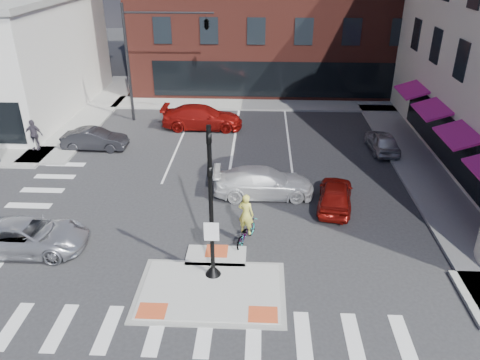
{
  "coord_description": "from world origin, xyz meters",
  "views": [
    {
      "loc": [
        1.69,
        -13.82,
        11.28
      ],
      "look_at": [
        0.82,
        4.67,
        2.0
      ],
      "focal_mm": 35.0,
      "sensor_mm": 36.0,
      "label": 1
    }
  ],
  "objects_px": {
    "red_sedan": "(335,195)",
    "pedestrian_b": "(34,135)",
    "silver_suv": "(27,236)",
    "white_pickup": "(264,182)",
    "bg_car_dark": "(95,139)",
    "cyclist": "(246,226)",
    "bg_car_red": "(202,117)",
    "bg_car_silver": "(382,141)"
  },
  "relations": [
    {
      "from": "white_pickup",
      "to": "bg_car_silver",
      "type": "distance_m",
      "value": 9.42
    },
    {
      "from": "red_sedan",
      "to": "pedestrian_b",
      "type": "height_order",
      "value": "pedestrian_b"
    },
    {
      "from": "bg_car_silver",
      "to": "bg_car_red",
      "type": "bearing_deg",
      "value": -19.87
    },
    {
      "from": "white_pickup",
      "to": "silver_suv",
      "type": "bearing_deg",
      "value": 115.61
    },
    {
      "from": "silver_suv",
      "to": "cyclist",
      "type": "bearing_deg",
      "value": -84.78
    },
    {
      "from": "silver_suv",
      "to": "bg_car_red",
      "type": "height_order",
      "value": "bg_car_red"
    },
    {
      "from": "bg_car_dark",
      "to": "cyclist",
      "type": "height_order",
      "value": "cyclist"
    },
    {
      "from": "bg_car_dark",
      "to": "white_pickup",
      "type": "bearing_deg",
      "value": -117.31
    },
    {
      "from": "bg_car_silver",
      "to": "cyclist",
      "type": "height_order",
      "value": "cyclist"
    },
    {
      "from": "silver_suv",
      "to": "white_pickup",
      "type": "xyz_separation_m",
      "value": [
        9.66,
        5.2,
        0.05
      ]
    },
    {
      "from": "silver_suv",
      "to": "pedestrian_b",
      "type": "bearing_deg",
      "value": 21.39
    },
    {
      "from": "bg_car_dark",
      "to": "bg_car_silver",
      "type": "relative_size",
      "value": 1.06
    },
    {
      "from": "bg_car_dark",
      "to": "cyclist",
      "type": "bearing_deg",
      "value": -134.5
    },
    {
      "from": "bg_car_dark",
      "to": "bg_car_red",
      "type": "relative_size",
      "value": 0.72
    },
    {
      "from": "white_pickup",
      "to": "cyclist",
      "type": "height_order",
      "value": "cyclist"
    },
    {
      "from": "white_pickup",
      "to": "bg_car_silver",
      "type": "xyz_separation_m",
      "value": [
        7.21,
        6.07,
        -0.09
      ]
    },
    {
      "from": "silver_suv",
      "to": "white_pickup",
      "type": "distance_m",
      "value": 10.97
    },
    {
      "from": "silver_suv",
      "to": "bg_car_silver",
      "type": "height_order",
      "value": "silver_suv"
    },
    {
      "from": "red_sedan",
      "to": "bg_car_silver",
      "type": "relative_size",
      "value": 1.04
    },
    {
      "from": "white_pickup",
      "to": "pedestrian_b",
      "type": "distance_m",
      "value": 14.77
    },
    {
      "from": "red_sedan",
      "to": "cyclist",
      "type": "xyz_separation_m",
      "value": [
        -4.17,
        -3.2,
        0.11
      ]
    },
    {
      "from": "silver_suv",
      "to": "cyclist",
      "type": "height_order",
      "value": "cyclist"
    },
    {
      "from": "red_sedan",
      "to": "bg_car_dark",
      "type": "distance_m",
      "value": 15.29
    },
    {
      "from": "red_sedan",
      "to": "white_pickup",
      "type": "xyz_separation_m",
      "value": [
        -3.43,
        1.0,
        0.07
      ]
    },
    {
      "from": "silver_suv",
      "to": "red_sedan",
      "type": "height_order",
      "value": "silver_suv"
    },
    {
      "from": "bg_car_dark",
      "to": "pedestrian_b",
      "type": "distance_m",
      "value": 3.57
    },
    {
      "from": "red_sedan",
      "to": "bg_car_dark",
      "type": "xyz_separation_m",
      "value": [
        -13.82,
        6.54,
        -0.01
      ]
    },
    {
      "from": "red_sedan",
      "to": "white_pickup",
      "type": "distance_m",
      "value": 3.57
    },
    {
      "from": "white_pickup",
      "to": "bg_car_red",
      "type": "xyz_separation_m",
      "value": [
        -4.22,
        9.56,
        0.07
      ]
    },
    {
      "from": "white_pickup",
      "to": "bg_car_dark",
      "type": "bearing_deg",
      "value": 59.25
    },
    {
      "from": "red_sedan",
      "to": "bg_car_dark",
      "type": "relative_size",
      "value": 0.99
    },
    {
      "from": "bg_car_silver",
      "to": "bg_car_red",
      "type": "xyz_separation_m",
      "value": [
        -11.43,
        3.49,
        0.16
      ]
    },
    {
      "from": "red_sedan",
      "to": "bg_car_dark",
      "type": "height_order",
      "value": "red_sedan"
    },
    {
      "from": "silver_suv",
      "to": "bg_car_red",
      "type": "relative_size",
      "value": 0.89
    },
    {
      "from": "cyclist",
      "to": "bg_car_silver",
      "type": "bearing_deg",
      "value": -106.7
    },
    {
      "from": "bg_car_silver",
      "to": "silver_suv",
      "type": "bearing_deg",
      "value": 30.85
    },
    {
      "from": "cyclist",
      "to": "red_sedan",
      "type": "bearing_deg",
      "value": -121.42
    },
    {
      "from": "cyclist",
      "to": "pedestrian_b",
      "type": "relative_size",
      "value": 1.21
    },
    {
      "from": "bg_car_dark",
      "to": "bg_car_red",
      "type": "xyz_separation_m",
      "value": [
        6.18,
        4.01,
        0.14
      ]
    },
    {
      "from": "bg_car_silver",
      "to": "cyclist",
      "type": "bearing_deg",
      "value": 49.36
    },
    {
      "from": "silver_suv",
      "to": "bg_car_dark",
      "type": "height_order",
      "value": "silver_suv"
    },
    {
      "from": "bg_car_dark",
      "to": "bg_car_silver",
      "type": "xyz_separation_m",
      "value": [
        17.61,
        0.52,
        -0.02
      ]
    }
  ]
}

